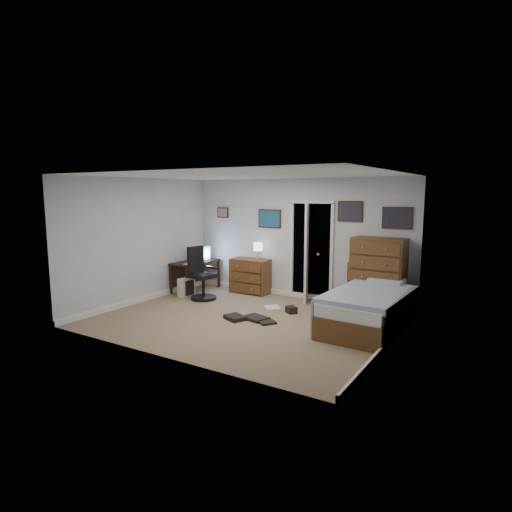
{
  "coord_description": "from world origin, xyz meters",
  "views": [
    {
      "loc": [
        3.98,
        -6.05,
        2.22
      ],
      "look_at": [
        0.04,
        0.3,
        1.1
      ],
      "focal_mm": 30.0,
      "sensor_mm": 36.0,
      "label": 1
    }
  ],
  "objects_px": {
    "tall_dresser": "(378,275)",
    "computer_desk": "(193,268)",
    "low_dresser": "(250,276)",
    "bed": "(370,309)",
    "office_chair": "(201,279)"
  },
  "relations": [
    {
      "from": "low_dresser",
      "to": "tall_dresser",
      "type": "relative_size",
      "value": 0.62
    },
    {
      "from": "computer_desk",
      "to": "bed",
      "type": "bearing_deg",
      "value": -7.29
    },
    {
      "from": "computer_desk",
      "to": "office_chair",
      "type": "height_order",
      "value": "office_chair"
    },
    {
      "from": "office_chair",
      "to": "low_dresser",
      "type": "bearing_deg",
      "value": 69.49
    },
    {
      "from": "computer_desk",
      "to": "bed",
      "type": "distance_m",
      "value": 4.31
    },
    {
      "from": "computer_desk",
      "to": "bed",
      "type": "height_order",
      "value": "bed"
    },
    {
      "from": "low_dresser",
      "to": "bed",
      "type": "bearing_deg",
      "value": -21.58
    },
    {
      "from": "low_dresser",
      "to": "bed",
      "type": "relative_size",
      "value": 0.4
    },
    {
      "from": "tall_dresser",
      "to": "bed",
      "type": "xyz_separation_m",
      "value": [
        0.17,
        -1.04,
        -0.37
      ]
    },
    {
      "from": "computer_desk",
      "to": "bed",
      "type": "xyz_separation_m",
      "value": [
        4.26,
        -0.61,
        -0.19
      ]
    },
    {
      "from": "low_dresser",
      "to": "tall_dresser",
      "type": "distance_m",
      "value": 2.85
    },
    {
      "from": "tall_dresser",
      "to": "computer_desk",
      "type": "bearing_deg",
      "value": -173.76
    },
    {
      "from": "low_dresser",
      "to": "office_chair",
      "type": "bearing_deg",
      "value": -122.04
    },
    {
      "from": "low_dresser",
      "to": "computer_desk",
      "type": "bearing_deg",
      "value": -162.1
    },
    {
      "from": "computer_desk",
      "to": "low_dresser",
      "type": "relative_size",
      "value": 1.38
    }
  ]
}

